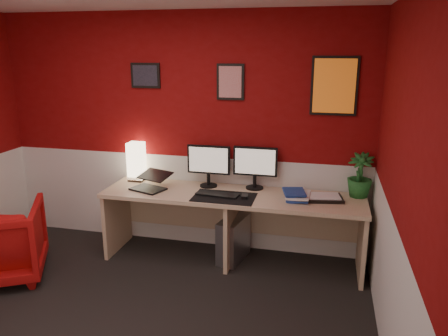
{
  "coord_description": "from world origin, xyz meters",
  "views": [
    {
      "loc": [
        1.51,
        -2.6,
        2.14
      ],
      "look_at": [
        0.6,
        1.21,
        1.05
      ],
      "focal_mm": 34.99,
      "sensor_mm": 36.0,
      "label": 1
    }
  ],
  "objects_px": {
    "laptop": "(148,180)",
    "zen_tray": "(324,198)",
    "monitor_left": "(208,159)",
    "potted_plant": "(360,175)",
    "monitor_right": "(255,161)",
    "pc_tower": "(233,239)",
    "desk": "(232,228)",
    "shoji_lamp": "(136,162)"
  },
  "relations": [
    {
      "from": "laptop",
      "to": "zen_tray",
      "type": "relative_size",
      "value": 0.94
    },
    {
      "from": "laptop",
      "to": "monitor_left",
      "type": "relative_size",
      "value": 0.57
    },
    {
      "from": "monitor_left",
      "to": "potted_plant",
      "type": "bearing_deg",
      "value": 1.01
    },
    {
      "from": "potted_plant",
      "to": "monitor_right",
      "type": "bearing_deg",
      "value": 179.18
    },
    {
      "from": "monitor_right",
      "to": "zen_tray",
      "type": "relative_size",
      "value": 1.66
    },
    {
      "from": "laptop",
      "to": "pc_tower",
      "type": "relative_size",
      "value": 0.73
    },
    {
      "from": "monitor_right",
      "to": "potted_plant",
      "type": "xyz_separation_m",
      "value": [
        1.03,
        -0.01,
        -0.07
      ]
    },
    {
      "from": "desk",
      "to": "laptop",
      "type": "relative_size",
      "value": 7.88
    },
    {
      "from": "laptop",
      "to": "potted_plant",
      "type": "distance_m",
      "value": 2.1
    },
    {
      "from": "monitor_right",
      "to": "pc_tower",
      "type": "distance_m",
      "value": 0.84
    },
    {
      "from": "shoji_lamp",
      "to": "monitor_right",
      "type": "xyz_separation_m",
      "value": [
        1.3,
        0.01,
        0.09
      ]
    },
    {
      "from": "potted_plant",
      "to": "pc_tower",
      "type": "xyz_separation_m",
      "value": [
        -1.21,
        -0.17,
        -0.72
      ]
    },
    {
      "from": "shoji_lamp",
      "to": "laptop",
      "type": "relative_size",
      "value": 1.21
    },
    {
      "from": "monitor_right",
      "to": "zen_tray",
      "type": "bearing_deg",
      "value": -14.77
    },
    {
      "from": "desk",
      "to": "zen_tray",
      "type": "relative_size",
      "value": 7.43
    },
    {
      "from": "potted_plant",
      "to": "pc_tower",
      "type": "height_order",
      "value": "potted_plant"
    },
    {
      "from": "laptop",
      "to": "pc_tower",
      "type": "bearing_deg",
      "value": 27.53
    },
    {
      "from": "shoji_lamp",
      "to": "pc_tower",
      "type": "relative_size",
      "value": 0.89
    },
    {
      "from": "zen_tray",
      "to": "pc_tower",
      "type": "bearing_deg",
      "value": 179.86
    },
    {
      "from": "shoji_lamp",
      "to": "pc_tower",
      "type": "distance_m",
      "value": 1.33
    },
    {
      "from": "monitor_left",
      "to": "pc_tower",
      "type": "relative_size",
      "value": 1.29
    },
    {
      "from": "monitor_left",
      "to": "monitor_right",
      "type": "bearing_deg",
      "value": 4.9
    },
    {
      "from": "laptop",
      "to": "potted_plant",
      "type": "xyz_separation_m",
      "value": [
        2.08,
        0.28,
        0.11
      ]
    },
    {
      "from": "desk",
      "to": "monitor_left",
      "type": "relative_size",
      "value": 4.48
    },
    {
      "from": "monitor_left",
      "to": "zen_tray",
      "type": "relative_size",
      "value": 1.66
    },
    {
      "from": "monitor_right",
      "to": "potted_plant",
      "type": "distance_m",
      "value": 1.03
    },
    {
      "from": "monitor_right",
      "to": "potted_plant",
      "type": "relative_size",
      "value": 1.34
    },
    {
      "from": "potted_plant",
      "to": "shoji_lamp",
      "type": "bearing_deg",
      "value": 179.88
    },
    {
      "from": "shoji_lamp",
      "to": "potted_plant",
      "type": "bearing_deg",
      "value": -0.12
    },
    {
      "from": "laptop",
      "to": "zen_tray",
      "type": "height_order",
      "value": "laptop"
    },
    {
      "from": "zen_tray",
      "to": "monitor_right",
      "type": "bearing_deg",
      "value": 165.23
    },
    {
      "from": "monitor_left",
      "to": "laptop",
      "type": "bearing_deg",
      "value": -155.74
    },
    {
      "from": "monitor_right",
      "to": "zen_tray",
      "type": "height_order",
      "value": "monitor_right"
    },
    {
      "from": "potted_plant",
      "to": "laptop",
      "type": "bearing_deg",
      "value": -172.22
    },
    {
      "from": "monitor_left",
      "to": "zen_tray",
      "type": "distance_m",
      "value": 1.22
    },
    {
      "from": "laptop",
      "to": "zen_tray",
      "type": "bearing_deg",
      "value": 23.66
    },
    {
      "from": "potted_plant",
      "to": "pc_tower",
      "type": "bearing_deg",
      "value": -172.09
    },
    {
      "from": "shoji_lamp",
      "to": "monitor_left",
      "type": "xyz_separation_m",
      "value": [
        0.82,
        -0.03,
        0.09
      ]
    },
    {
      "from": "laptop",
      "to": "pc_tower",
      "type": "xyz_separation_m",
      "value": [
        0.87,
        0.12,
        -0.61
      ]
    },
    {
      "from": "monitor_left",
      "to": "pc_tower",
      "type": "distance_m",
      "value": 0.86
    },
    {
      "from": "desk",
      "to": "potted_plant",
      "type": "xyz_separation_m",
      "value": [
        1.22,
        0.21,
        0.58
      ]
    },
    {
      "from": "desk",
      "to": "monitor_right",
      "type": "bearing_deg",
      "value": 50.41
    }
  ]
}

